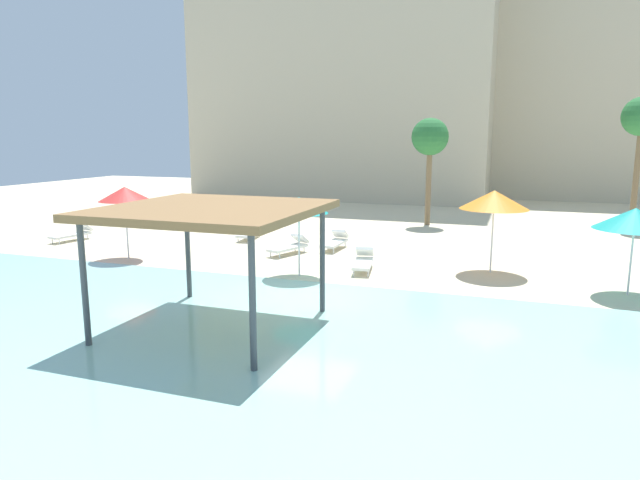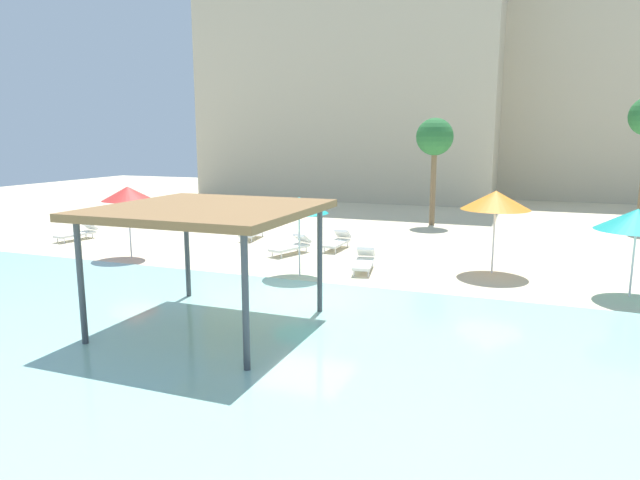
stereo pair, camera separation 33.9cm
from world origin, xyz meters
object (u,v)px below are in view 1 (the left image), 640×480
at_px(lounge_chair_0, 335,241).
at_px(palm_tree_0, 430,139).
at_px(lounge_chair_1, 73,233).
at_px(beach_umbrella_orange_1, 494,200).
at_px(beach_umbrella_red_3, 125,194).
at_px(lounge_chair_2, 363,261).
at_px(shade_pavilion, 212,213).
at_px(lounge_chair_4, 250,232).
at_px(lounge_chair_3, 290,246).
at_px(beach_umbrella_teal_0, 635,219).
at_px(beach_umbrella_teal_2, 299,205).

relative_size(lounge_chair_0, palm_tree_0, 0.35).
bearing_deg(lounge_chair_1, beach_umbrella_orange_1, 100.55).
distance_m(beach_umbrella_red_3, lounge_chair_2, 9.25).
height_order(shade_pavilion, lounge_chair_4, shade_pavilion).
distance_m(lounge_chair_3, lounge_chair_4, 3.88).
relative_size(beach_umbrella_teal_0, lounge_chair_0, 1.34).
height_order(beach_umbrella_teal_0, beach_umbrella_orange_1, beach_umbrella_orange_1).
xyz_separation_m(beach_umbrella_orange_1, palm_tree_0, (-3.72, 9.87, 1.96)).
xyz_separation_m(beach_umbrella_teal_0, lounge_chair_2, (-8.11, 0.40, -1.92)).
bearing_deg(beach_umbrella_teal_2, beach_umbrella_teal_0, 6.32).
bearing_deg(lounge_chair_1, lounge_chair_0, 110.81).
distance_m(beach_umbrella_teal_2, lounge_chair_4, 7.59).
xyz_separation_m(beach_umbrella_teal_0, beach_umbrella_teal_2, (-9.90, -1.10, 0.11)).
bearing_deg(lounge_chair_4, beach_umbrella_teal_0, 65.96).
bearing_deg(lounge_chair_0, lounge_chair_1, -77.83).
relative_size(shade_pavilion, lounge_chair_4, 2.43).
distance_m(beach_umbrella_orange_1, lounge_chair_3, 7.93).
height_order(beach_umbrella_orange_1, lounge_chair_3, beach_umbrella_orange_1).
distance_m(shade_pavilion, lounge_chair_4, 12.32).
bearing_deg(beach_umbrella_orange_1, beach_umbrella_teal_0, -21.49).
bearing_deg(beach_umbrella_orange_1, shade_pavilion, -126.15).
height_order(beach_umbrella_orange_1, lounge_chair_1, beach_umbrella_orange_1).
height_order(shade_pavilion, lounge_chair_2, shade_pavilion).
bearing_deg(lounge_chair_2, beach_umbrella_teal_0, 76.97).
distance_m(beach_umbrella_red_3, lounge_chair_0, 8.41).
height_order(shade_pavilion, palm_tree_0, palm_tree_0).
height_order(shade_pavilion, lounge_chair_0, shade_pavilion).
height_order(shade_pavilion, lounge_chair_3, shade_pavilion).
bearing_deg(beach_umbrella_teal_2, beach_umbrella_red_3, 177.22).
height_order(lounge_chair_1, lounge_chair_4, same).
xyz_separation_m(lounge_chair_1, palm_tree_0, (14.12, 9.90, 4.12)).
bearing_deg(beach_umbrella_teal_0, beach_umbrella_teal_2, -173.68).
bearing_deg(lounge_chair_0, shade_pavilion, 3.48).
xyz_separation_m(beach_umbrella_red_3, palm_tree_0, (9.38, 12.17, 1.99)).
height_order(beach_umbrella_teal_0, lounge_chair_2, beach_umbrella_teal_0).
bearing_deg(lounge_chair_2, lounge_chair_4, -132.97).
xyz_separation_m(beach_umbrella_orange_1, beach_umbrella_teal_2, (-5.96, -2.65, -0.12)).
bearing_deg(lounge_chair_2, shade_pavilion, -24.45).
xyz_separation_m(lounge_chair_2, lounge_chair_4, (-6.44, 4.14, 0.00)).
relative_size(lounge_chair_1, lounge_chair_4, 1.01).
xyz_separation_m(beach_umbrella_red_3, lounge_chair_3, (5.49, 2.84, -2.13)).
relative_size(lounge_chair_2, lounge_chair_4, 1.01).
bearing_deg(lounge_chair_4, lounge_chair_3, 44.04).
distance_m(beach_umbrella_red_3, lounge_chair_1, 5.67).
bearing_deg(lounge_chair_0, beach_umbrella_red_3, -55.55).
bearing_deg(lounge_chair_2, lounge_chair_1, -104.89).
distance_m(lounge_chair_0, lounge_chair_4, 4.46).
xyz_separation_m(beach_umbrella_orange_1, beach_umbrella_red_3, (-13.10, -2.30, -0.03)).
relative_size(beach_umbrella_teal_0, beach_umbrella_teal_2, 0.97).
height_order(shade_pavilion, lounge_chair_1, shade_pavilion).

